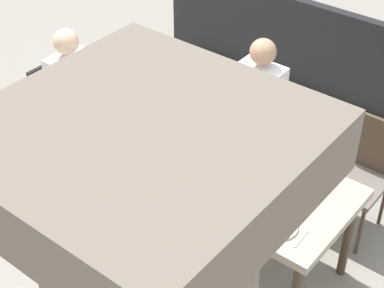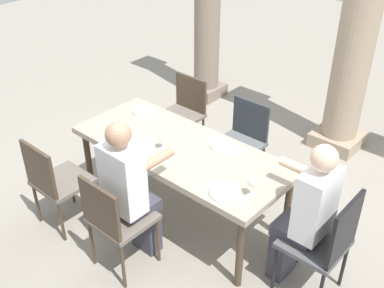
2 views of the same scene
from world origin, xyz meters
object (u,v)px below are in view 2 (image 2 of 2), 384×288
dining_table (181,153)px  chair_mid_south (115,218)px  plate_0 (144,111)px  plate_3 (226,192)px  stone_column_centre (360,22)px  plate_1 (141,146)px  chair_head_east (326,241)px  wine_glass_3 (252,183)px  chair_mid_north (243,137)px  chair_west_north (183,110)px  diner_woman_green (130,190)px  chair_west_south (54,179)px  wine_glass_1 (162,138)px  diner_man_white (306,214)px  plate_2 (223,145)px

dining_table → chair_mid_south: chair_mid_south is taller
plate_0 → plate_3: 1.48m
chair_mid_south → stone_column_centre: (0.46, 2.96, 0.93)m
plate_1 → plate_0: bearing=133.8°
chair_head_east → plate_0: 2.15m
wine_glass_3 → plate_1: bearing=-176.4°
dining_table → wine_glass_3: size_ratio=12.03×
chair_mid_north → plate_1: chair_mid_north is taller
chair_head_east → chair_west_north: bearing=158.8°
plate_3 → diner_woman_green: bearing=-146.3°
chair_mid_south → wine_glass_3: 1.09m
chair_west_south → wine_glass_1: wine_glass_1 is taller
chair_head_east → diner_man_white: 0.24m
plate_0 → wine_glass_1: size_ratio=1.60×
diner_man_white → wine_glass_1: diner_man_white is taller
diner_man_white → plate_0: bearing=173.1°
chair_west_north → plate_0: bearing=-87.9°
chair_mid_south → plate_2: (0.19, 1.09, 0.22)m
dining_table → diner_woman_green: bearing=-83.2°
plate_1 → chair_west_north: bearing=113.7°
chair_west_north → plate_3: bearing=-37.4°
plate_2 → wine_glass_3: (0.59, -0.40, 0.11)m
stone_column_centre → plate_2: stone_column_centre is taller
plate_2 → plate_3: (0.42, -0.50, -0.00)m
plate_1 → wine_glass_3: size_ratio=1.47×
stone_column_centre → plate_1: (-0.80, -2.34, -0.71)m
plate_0 → diner_man_white: bearing=-6.9°
wine_glass_3 → chair_mid_north: bearing=128.3°
stone_column_centre → wine_glass_3: 2.37m
dining_table → plate_2: plate_2 is taller
dining_table → plate_2: (0.27, 0.25, 0.07)m
chair_west_north → wine_glass_3: size_ratio=5.32×
chair_mid_north → diner_man_white: bearing=-35.7°
chair_west_south → plate_2: (0.99, 1.09, 0.24)m
wine_glass_1 → wine_glass_3: bearing=-1.8°
diner_woman_green → plate_0: 1.19m
chair_mid_north → diner_man_white: size_ratio=0.66×
chair_mid_north → diner_woman_green: 1.51m
plate_0 → plate_1: same height
plate_3 → wine_glass_1: bearing=170.7°
dining_table → diner_woman_green: 0.66m
chair_head_east → plate_3: size_ratio=3.69×
stone_column_centre → wine_glass_1: stone_column_centre is taller
diner_woman_green → diner_man_white: (1.16, 0.66, -0.01)m
chair_head_east → plate_0: chair_head_east is taller
plate_0 → chair_head_east: bearing=-6.4°
plate_1 → chair_mid_south: bearing=-61.3°
dining_table → chair_west_north: size_ratio=2.26×
plate_1 → stone_column_centre: bearing=71.2°
chair_mid_north → diner_woman_green: size_ratio=0.65×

